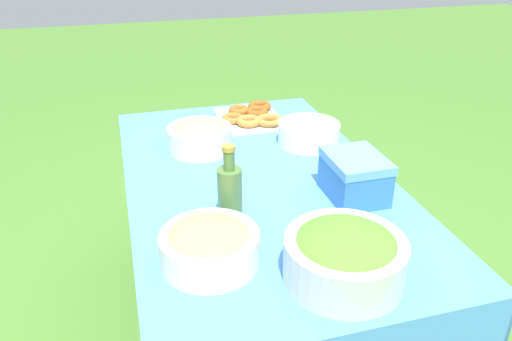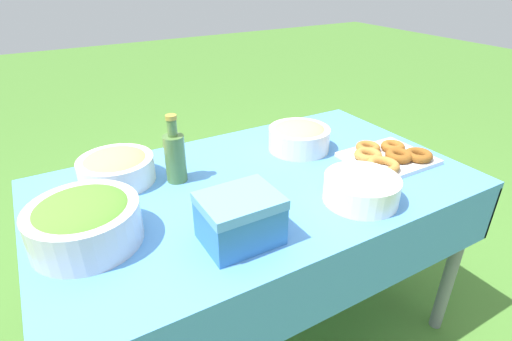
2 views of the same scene
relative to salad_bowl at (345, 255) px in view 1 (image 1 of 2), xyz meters
The scene contains 9 objects.
ground_plane 0.99m from the salad_bowl, ahead, with size 14.00×14.00×0.00m, color #477A2D.
picnic_table 0.60m from the salad_bowl, ahead, with size 1.50×0.88×0.74m.
salad_bowl is the anchor object (origin of this frame).
pasta_bowl 0.88m from the salad_bowl, 13.52° to the left, with size 0.25×0.25×0.11m.
donut_platter 1.09m from the salad_bowl, ahead, with size 0.32×0.28×0.05m.
plate_stack 0.83m from the salad_bowl, 15.14° to the right, with size 0.24×0.24×0.08m.
olive_oil_bottle 0.40m from the salad_bowl, 31.86° to the left, with size 0.07×0.07×0.24m.
bread_bowl 0.34m from the salad_bowl, 63.36° to the left, with size 0.26×0.26×0.11m.
cooler_box 0.42m from the salad_bowl, 28.93° to the right, with size 0.21×0.17×0.14m.
Camera 1 is at (-1.46, 0.42, 1.55)m, focal length 35.00 mm.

